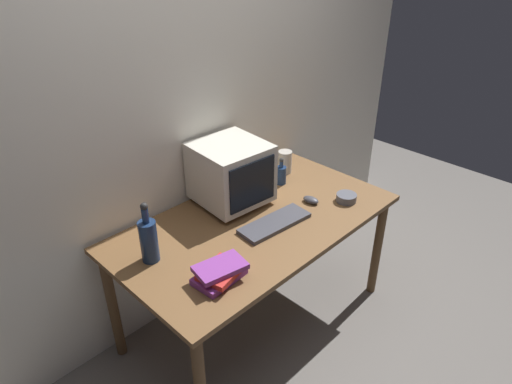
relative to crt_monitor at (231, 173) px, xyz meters
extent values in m
plane|color=slate|center=(-0.04, -0.24, -0.95)|extent=(6.00, 6.00, 0.00)
cube|color=silver|center=(-0.04, 0.26, 0.30)|extent=(4.00, 0.08, 2.50)
cube|color=brown|center=(-0.04, -0.24, -0.21)|extent=(1.60, 0.87, 0.03)
cylinder|color=brown|center=(0.70, -0.61, -0.58)|extent=(0.06, 0.06, 0.72)
cylinder|color=brown|center=(-0.78, 0.14, -0.58)|extent=(0.06, 0.06, 0.72)
cylinder|color=brown|center=(0.70, 0.14, -0.58)|extent=(0.06, 0.06, 0.72)
cube|color=beige|center=(0.00, 0.00, -0.18)|extent=(0.30, 0.26, 0.03)
cube|color=beige|center=(0.00, 0.00, 0.01)|extent=(0.41, 0.41, 0.34)
cube|color=black|center=(-0.02, -0.19, 0.01)|extent=(0.31, 0.03, 0.27)
cube|color=#3F3F47|center=(0.00, -0.34, -0.18)|extent=(0.43, 0.19, 0.02)
ellipsoid|color=#3F3F47|center=(0.32, -0.34, -0.17)|extent=(0.07, 0.10, 0.04)
cylinder|color=navy|center=(-0.64, -0.12, -0.08)|extent=(0.09, 0.09, 0.22)
cylinder|color=navy|center=(-0.64, -0.12, 0.06)|extent=(0.03, 0.03, 0.08)
sphere|color=#262626|center=(-0.64, -0.12, 0.11)|extent=(0.04, 0.04, 0.04)
cylinder|color=navy|center=(0.37, -0.05, -0.14)|extent=(0.07, 0.07, 0.11)
cylinder|color=navy|center=(0.37, -0.05, -0.06)|extent=(0.03, 0.03, 0.04)
sphere|color=#262626|center=(0.37, -0.05, -0.03)|extent=(0.03, 0.03, 0.03)
cube|color=#843893|center=(-0.51, -0.46, -0.18)|extent=(0.25, 0.17, 0.03)
cube|color=red|center=(-0.50, -0.47, -0.15)|extent=(0.23, 0.20, 0.03)
cube|color=#843893|center=(-0.50, -0.47, -0.12)|extent=(0.25, 0.18, 0.03)
cylinder|color=#595B66|center=(0.48, -0.48, -0.17)|extent=(0.12, 0.12, 0.04)
cylinder|color=#B7B2A8|center=(0.51, 0.03, -0.12)|extent=(0.09, 0.09, 0.15)
camera|label=1|loc=(-1.55, -1.73, 1.23)|focal=32.28mm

